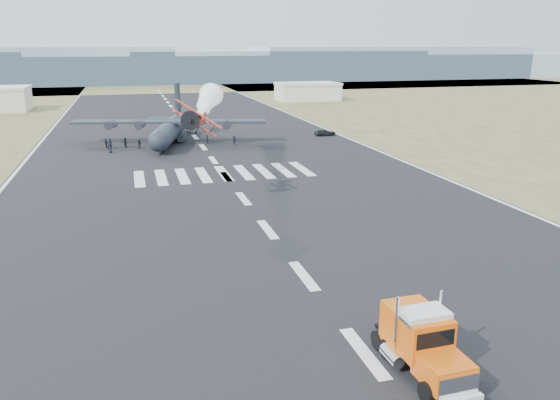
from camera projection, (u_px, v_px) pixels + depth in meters
name	position (u px, v px, depth m)	size (l,w,h in m)	color
ground	(364.00, 353.00, 33.39)	(500.00, 500.00, 0.00)	black
scrub_far	(155.00, 86.00, 246.44)	(500.00, 80.00, 0.00)	brown
runway_markings	(213.00, 160.00, 88.97)	(60.00, 260.00, 0.01)	silver
ridge_seg_c	(9.00, 66.00, 255.15)	(150.00, 50.00, 17.00)	#869CAB
ridge_seg_d	(151.00, 69.00, 272.45)	(150.00, 50.00, 13.00)	#869CAB
ridge_seg_e	(276.00, 65.00, 288.92)	(150.00, 50.00, 15.00)	#869CAB
ridge_seg_f	(388.00, 62.00, 305.40)	(150.00, 50.00, 17.00)	#869CAB
ridge_seg_g	(488.00, 65.00, 322.70)	(150.00, 50.00, 13.00)	#869CAB
hangar_right	(308.00, 91.00, 183.37)	(20.50, 12.50, 5.90)	beige
semi_truck	(421.00, 341.00, 31.11)	(3.07, 8.61, 3.85)	black
aerobatic_biplane	(196.00, 120.00, 61.31)	(5.28, 5.57, 4.35)	red
smoke_trail	(210.00, 97.00, 85.05)	(8.07, 29.62, 3.79)	white
transport_aircraft	(171.00, 127.00, 105.40)	(36.28, 29.67, 10.56)	black
support_vehicle	(325.00, 132.00, 112.96)	(2.04, 4.41, 1.23)	black
crew_a	(207.00, 139.00, 103.42)	(0.62, 0.51, 1.71)	black
crew_b	(110.00, 144.00, 98.76)	(0.82, 0.51, 1.69)	black
crew_c	(234.00, 140.00, 102.12)	(1.12, 0.52, 1.74)	black
crew_d	(106.00, 143.00, 99.38)	(1.00, 0.51, 1.71)	black
crew_e	(110.00, 148.00, 94.80)	(0.77, 0.48, 1.58)	black
crew_f	(125.00, 142.00, 99.75)	(1.67, 0.54, 1.81)	black
crew_g	(108.00, 145.00, 97.60)	(0.59, 0.49, 1.62)	black
crew_h	(140.00, 144.00, 98.54)	(0.81, 0.50, 1.66)	black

